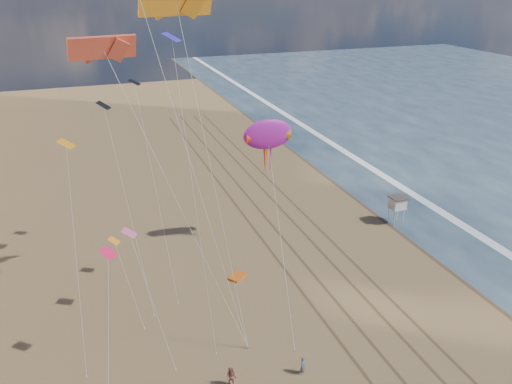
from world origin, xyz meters
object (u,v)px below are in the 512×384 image
(lifeguard_stand, at_px, (397,203))
(show_kite, at_px, (268,135))
(kite_flyer_a, at_px, (303,366))
(kite_flyer_b, at_px, (231,377))
(grounded_kite, at_px, (238,276))

(lifeguard_stand, relative_size, show_kite, 0.17)
(kite_flyer_a, bearing_deg, kite_flyer_b, 139.26)
(kite_flyer_a, relative_size, kite_flyer_b, 0.91)
(show_kite, relative_size, kite_flyer_a, 13.31)
(show_kite, distance_m, kite_flyer_a, 23.66)
(show_kite, xyz_separation_m, kite_flyer_b, (-10.14, -19.14, -12.06))
(grounded_kite, height_order, kite_flyer_b, kite_flyer_b)
(show_kite, bearing_deg, kite_flyer_b, -117.90)
(show_kite, bearing_deg, kite_flyer_a, -103.07)
(show_kite, xyz_separation_m, kite_flyer_a, (-4.59, -19.78, -12.14))
(kite_flyer_a, bearing_deg, lifeguard_stand, 7.77)
(kite_flyer_a, xyz_separation_m, kite_flyer_b, (-5.55, 0.63, 0.08))
(kite_flyer_a, bearing_deg, grounded_kite, 58.37)
(lifeguard_stand, relative_size, grounded_kite, 1.88)
(lifeguard_stand, distance_m, kite_flyer_a, 28.84)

